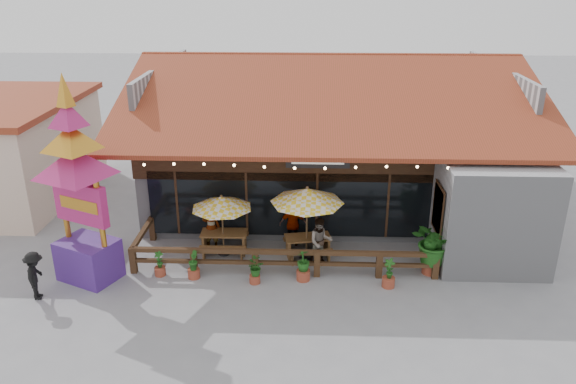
{
  "coord_description": "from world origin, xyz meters",
  "views": [
    {
      "loc": [
        -0.83,
        -16.46,
        9.31
      ],
      "look_at": [
        -1.51,
        1.5,
        2.13
      ],
      "focal_mm": 35.0,
      "sensor_mm": 36.0,
      "label": 1
    }
  ],
  "objects_px": {
    "picnic_table_right": "(308,243)",
    "thai_sign_tower": "(75,168)",
    "umbrella_right": "(307,196)",
    "picnic_table_left": "(224,239)",
    "pedestrian": "(35,276)",
    "umbrella_left": "(222,203)",
    "tropical_plant": "(433,242)"
  },
  "relations": [
    {
      "from": "umbrella_left",
      "to": "tropical_plant",
      "type": "distance_m",
      "value": 7.08
    },
    {
      "from": "picnic_table_right",
      "to": "tropical_plant",
      "type": "relative_size",
      "value": 0.9
    },
    {
      "from": "umbrella_left",
      "to": "pedestrian",
      "type": "height_order",
      "value": "umbrella_left"
    },
    {
      "from": "umbrella_right",
      "to": "picnic_table_right",
      "type": "height_order",
      "value": "umbrella_right"
    },
    {
      "from": "picnic_table_right",
      "to": "pedestrian",
      "type": "bearing_deg",
      "value": -159.92
    },
    {
      "from": "picnic_table_right",
      "to": "umbrella_left",
      "type": "bearing_deg",
      "value": 179.36
    },
    {
      "from": "thai_sign_tower",
      "to": "pedestrian",
      "type": "xyz_separation_m",
      "value": [
        -1.15,
        -1.25,
        -2.98
      ]
    },
    {
      "from": "umbrella_left",
      "to": "picnic_table_right",
      "type": "distance_m",
      "value": 3.27
    },
    {
      "from": "picnic_table_left",
      "to": "pedestrian",
      "type": "distance_m",
      "value": 6.1
    },
    {
      "from": "umbrella_left",
      "to": "thai_sign_tower",
      "type": "xyz_separation_m",
      "value": [
        -4.06,
        -1.76,
        1.8
      ]
    },
    {
      "from": "umbrella_right",
      "to": "thai_sign_tower",
      "type": "xyz_separation_m",
      "value": [
        -6.94,
        -1.61,
        1.44
      ]
    },
    {
      "from": "picnic_table_left",
      "to": "thai_sign_tower",
      "type": "bearing_deg",
      "value": -154.85
    },
    {
      "from": "umbrella_right",
      "to": "picnic_table_left",
      "type": "bearing_deg",
      "value": 174.07
    },
    {
      "from": "umbrella_right",
      "to": "picnic_table_left",
      "type": "height_order",
      "value": "umbrella_right"
    },
    {
      "from": "picnic_table_left",
      "to": "tropical_plant",
      "type": "bearing_deg",
      "value": -9.83
    },
    {
      "from": "picnic_table_left",
      "to": "thai_sign_tower",
      "type": "relative_size",
      "value": 0.23
    },
    {
      "from": "umbrella_left",
      "to": "umbrella_right",
      "type": "distance_m",
      "value": 2.91
    },
    {
      "from": "umbrella_left",
      "to": "umbrella_right",
      "type": "xyz_separation_m",
      "value": [
        2.89,
        -0.15,
        0.36
      ]
    },
    {
      "from": "picnic_table_right",
      "to": "tropical_plant",
      "type": "distance_m",
      "value": 4.2
    },
    {
      "from": "umbrella_left",
      "to": "picnic_table_left",
      "type": "relative_size",
      "value": 1.58
    },
    {
      "from": "umbrella_left",
      "to": "picnic_table_right",
      "type": "relative_size",
      "value": 1.44
    },
    {
      "from": "umbrella_right",
      "to": "picnic_table_left",
      "type": "distance_m",
      "value": 3.4
    },
    {
      "from": "picnic_table_left",
      "to": "tropical_plant",
      "type": "xyz_separation_m",
      "value": [
        6.94,
        -1.2,
        0.61
      ]
    },
    {
      "from": "umbrella_right",
      "to": "tropical_plant",
      "type": "bearing_deg",
      "value": -12.54
    },
    {
      "from": "picnic_table_right",
      "to": "tropical_plant",
      "type": "xyz_separation_m",
      "value": [
        4.02,
        -1.02,
        0.63
      ]
    },
    {
      "from": "picnic_table_left",
      "to": "pedestrian",
      "type": "relative_size",
      "value": 1.06
    },
    {
      "from": "picnic_table_right",
      "to": "thai_sign_tower",
      "type": "distance_m",
      "value": 7.89
    },
    {
      "from": "picnic_table_left",
      "to": "tropical_plant",
      "type": "height_order",
      "value": "tropical_plant"
    },
    {
      "from": "umbrella_left",
      "to": "umbrella_right",
      "type": "height_order",
      "value": "umbrella_right"
    },
    {
      "from": "thai_sign_tower",
      "to": "umbrella_left",
      "type": "bearing_deg",
      "value": 23.43
    },
    {
      "from": "umbrella_right",
      "to": "tropical_plant",
      "type": "distance_m",
      "value": 4.33
    },
    {
      "from": "picnic_table_left",
      "to": "thai_sign_tower",
      "type": "xyz_separation_m",
      "value": [
        -4.07,
        -1.91,
        3.23
      ]
    }
  ]
}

